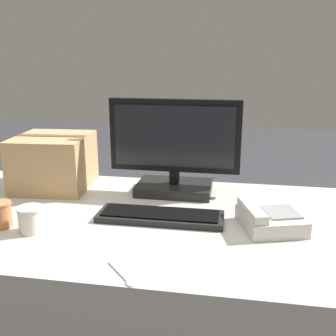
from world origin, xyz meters
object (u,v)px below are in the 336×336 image
desk_phone (269,219)px  paper_cup_left (1,215)px  spoon (124,277)px  paper_cup_right (31,219)px  cardboard_box (54,162)px  keyboard (160,216)px  monitor (174,154)px

desk_phone → paper_cup_left: (-0.90, -0.15, 0.01)m
desk_phone → spoon: desk_phone is taller
paper_cup_left → spoon: 0.55m
spoon → paper_cup_right: bearing=-162.3°
spoon → cardboard_box: 0.85m
keyboard → cardboard_box: (-0.53, 0.28, 0.10)m
spoon → keyboard: bearing=134.6°
monitor → keyboard: (-0.00, -0.29, -0.16)m
monitor → paper_cup_right: monitor is taller
monitor → keyboard: bearing=-90.9°
desk_phone → paper_cup_right: size_ratio=2.85×
monitor → keyboard: monitor is taller
spoon → cardboard_box: cardboard_box is taller
monitor → paper_cup_right: (-0.41, -0.46, -0.13)m
paper_cup_right → cardboard_box: 0.47m
spoon → monitor: bearing=135.6°
desk_phone → keyboard: bearing=161.7°
monitor → paper_cup_right: size_ratio=6.22×
paper_cup_right → spoon: size_ratio=0.75×
paper_cup_left → paper_cup_right: 0.12m
paper_cup_left → cardboard_box: 0.44m
monitor → paper_cup_left: monitor is taller
desk_phone → paper_cup_left: bearing=172.2°
monitor → keyboard: size_ratio=1.21×
paper_cup_right → keyboard: bearing=23.0°
monitor → keyboard: 0.33m
desk_phone → paper_cup_right: bearing=174.9°
paper_cup_right → cardboard_box: cardboard_box is taller
keyboard → cardboard_box: bearing=152.0°
spoon → cardboard_box: bearing=174.9°
keyboard → paper_cup_left: bearing=-163.8°
cardboard_box → keyboard: bearing=-27.7°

